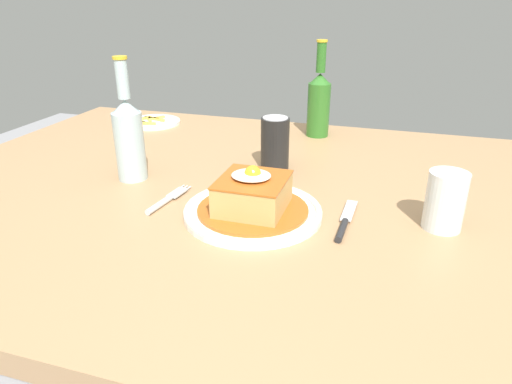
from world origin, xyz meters
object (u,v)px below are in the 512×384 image
Objects in this scene: beer_bottle_clear at (129,136)px; beer_bottle_green at (319,101)px; knife at (344,224)px; main_plate at (253,211)px; fork at (165,201)px; soda_can at (275,144)px; drinking_glass at (445,205)px; side_plate_fries at (153,122)px.

beer_bottle_clear is 0.56m from beer_bottle_green.
beer_bottle_clear is at bearing -126.50° from beer_bottle_green.
beer_bottle_green reaches higher than knife.
knife is (0.17, 0.00, -0.00)m from main_plate.
fork is 0.53× the size of beer_bottle_clear.
fork is 1.14× the size of soda_can.
soda_can reaches higher than drinking_glass.
soda_can is at bearing 128.28° from knife.
main_plate is 0.18m from fork.
soda_can is at bearing 151.31° from drinking_glass.
knife is at bearing 1.39° from main_plate.
drinking_glass is 0.62× the size of side_plate_fries.
beer_bottle_green is (0.02, 0.55, 0.09)m from main_plate.
main_plate is at bearing -17.47° from beer_bottle_clear.
beer_bottle_green is at bearing 2.91° from side_plate_fries.
side_plate_fries is at bearing 150.05° from soda_can.
beer_bottle_clear is (-0.29, -0.15, 0.04)m from soda_can.
drinking_glass is at bearing 6.10° from fork.
beer_bottle_clear and beer_bottle_green have the same top height.
side_plate_fries is at bearing 150.59° from drinking_glass.
soda_can is at bearing -98.99° from beer_bottle_green.
side_plate_fries is (-0.47, 0.27, -0.06)m from soda_can.
beer_bottle_green reaches higher than main_plate.
beer_bottle_green is (0.05, 0.30, 0.04)m from soda_can.
beer_bottle_clear is 0.47m from side_plate_fries.
fork is 0.59m from beer_bottle_green.
knife is 0.85m from side_plate_fries.
main_plate is at bearing -170.77° from drinking_glass.
beer_bottle_green reaches higher than side_plate_fries.
knife is at bearing -11.08° from beer_bottle_clear.
main_plate is 1.52× the size of side_plate_fries.
fork is at bearing -179.73° from main_plate.
soda_can reaches higher than main_plate.
beer_bottle_clear reaches higher than main_plate.
fork is at bearing -58.87° from side_plate_fries.
beer_bottle_green reaches higher than soda_can.
beer_bottle_green is at bearing 105.15° from knife.
main_plate is 0.56m from beer_bottle_green.
soda_can is 1.18× the size of drinking_glass.
beer_bottle_green is at bearing 87.77° from main_plate.
soda_can is 0.41m from drinking_glass.
soda_can is (-0.20, 0.25, 0.06)m from knife.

